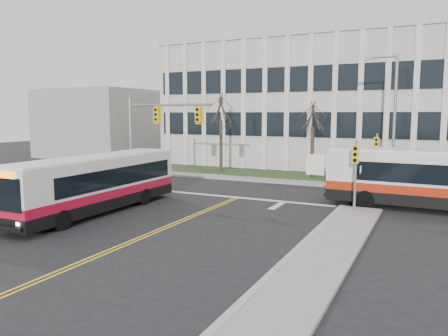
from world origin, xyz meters
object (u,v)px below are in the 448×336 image
at_px(directory_sign, 316,165).
at_px(streetlight, 392,113).
at_px(bus_main, 96,185).
at_px(bus_cross, 443,182).

bearing_deg(directory_sign, streetlight, -13.23).
xyz_separation_m(bus_main, bus_cross, (16.31, 8.31, 0.12)).
distance_m(directory_sign, bus_cross, 11.85).
xyz_separation_m(directory_sign, bus_main, (-7.50, -16.23, 0.28)).
height_order(bus_main, bus_cross, bus_cross).
bearing_deg(bus_cross, directory_sign, -130.29).
relative_size(streetlight, bus_cross, 0.78).
bearing_deg(bus_cross, streetlight, -152.00).
relative_size(bus_main, bus_cross, 0.92).
xyz_separation_m(directory_sign, bus_cross, (8.81, -7.92, 0.41)).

